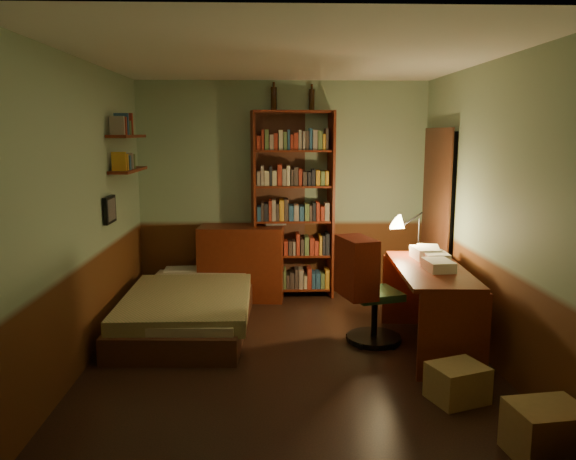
{
  "coord_description": "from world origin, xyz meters",
  "views": [
    {
      "loc": [
        -0.18,
        -4.84,
        1.98
      ],
      "look_at": [
        0.0,
        0.25,
        1.1
      ],
      "focal_mm": 35.0,
      "sensor_mm": 36.0,
      "label": 1
    }
  ],
  "objects_px": {
    "bookshelf": "(292,206)",
    "cardboard_box_b": "(457,383)",
    "mini_stereo": "(275,219)",
    "dresser": "(242,262)",
    "cardboard_box_a": "(547,432)",
    "desk": "(429,308)",
    "office_chair": "(375,287)",
    "desk_lamp": "(419,225)",
    "bed": "(190,294)"
  },
  "relations": [
    {
      "from": "bookshelf",
      "to": "cardboard_box_b",
      "type": "height_order",
      "value": "bookshelf"
    },
    {
      "from": "mini_stereo",
      "to": "cardboard_box_b",
      "type": "bearing_deg",
      "value": -71.4
    },
    {
      "from": "dresser",
      "to": "cardboard_box_a",
      "type": "distance_m",
      "value": 4.04
    },
    {
      "from": "dresser",
      "to": "mini_stereo",
      "type": "xyz_separation_m",
      "value": [
        0.41,
        0.12,
        0.51
      ]
    },
    {
      "from": "cardboard_box_b",
      "to": "bookshelf",
      "type": "bearing_deg",
      "value": 111.81
    },
    {
      "from": "mini_stereo",
      "to": "dresser",
      "type": "bearing_deg",
      "value": -169.35
    },
    {
      "from": "desk",
      "to": "office_chair",
      "type": "xyz_separation_m",
      "value": [
        -0.47,
        0.2,
        0.16
      ]
    },
    {
      "from": "office_chair",
      "to": "cardboard_box_b",
      "type": "distance_m",
      "value": 1.35
    },
    {
      "from": "cardboard_box_a",
      "to": "cardboard_box_b",
      "type": "height_order",
      "value": "cardboard_box_a"
    },
    {
      "from": "desk_lamp",
      "to": "dresser",
      "type": "bearing_deg",
      "value": 170.37
    },
    {
      "from": "office_chair",
      "to": "cardboard_box_a",
      "type": "xyz_separation_m",
      "value": [
        0.7,
        -1.98,
        -0.38
      ]
    },
    {
      "from": "desk_lamp",
      "to": "cardboard_box_a",
      "type": "xyz_separation_m",
      "value": [
        0.17,
        -2.45,
        -0.89
      ]
    },
    {
      "from": "bookshelf",
      "to": "office_chair",
      "type": "xyz_separation_m",
      "value": [
        0.72,
        -1.58,
        -0.58
      ]
    },
    {
      "from": "office_chair",
      "to": "cardboard_box_a",
      "type": "distance_m",
      "value": 2.14
    },
    {
      "from": "dresser",
      "to": "cardboard_box_a",
      "type": "relative_size",
      "value": 2.25
    },
    {
      "from": "mini_stereo",
      "to": "desk",
      "type": "xyz_separation_m",
      "value": [
        1.39,
        -1.81,
        -0.57
      ]
    },
    {
      "from": "bed",
      "to": "desk_lamp",
      "type": "relative_size",
      "value": 3.91
    },
    {
      "from": "mini_stereo",
      "to": "desk_lamp",
      "type": "bearing_deg",
      "value": -44.66
    },
    {
      "from": "dresser",
      "to": "cardboard_box_a",
      "type": "xyz_separation_m",
      "value": [
        2.03,
        -3.47,
        -0.28
      ]
    },
    {
      "from": "bed",
      "to": "mini_stereo",
      "type": "xyz_separation_m",
      "value": [
        0.91,
        1.05,
        0.63
      ]
    },
    {
      "from": "mini_stereo",
      "to": "office_chair",
      "type": "distance_m",
      "value": 1.91
    },
    {
      "from": "cardboard_box_a",
      "to": "mini_stereo",
      "type": "bearing_deg",
      "value": 114.35
    },
    {
      "from": "bed",
      "to": "desk_lamp",
      "type": "distance_m",
      "value": 2.47
    },
    {
      "from": "mini_stereo",
      "to": "bookshelf",
      "type": "bearing_deg",
      "value": -17.37
    },
    {
      "from": "bed",
      "to": "dresser",
      "type": "relative_size",
      "value": 2.2
    },
    {
      "from": "desk_lamp",
      "to": "bookshelf",
      "type": "bearing_deg",
      "value": 157.56
    },
    {
      "from": "dresser",
      "to": "office_chair",
      "type": "xyz_separation_m",
      "value": [
        1.33,
        -1.49,
        0.1
      ]
    },
    {
      "from": "dresser",
      "to": "desk_lamp",
      "type": "height_order",
      "value": "desk_lamp"
    },
    {
      "from": "bed",
      "to": "mini_stereo",
      "type": "bearing_deg",
      "value": 51.84
    },
    {
      "from": "desk",
      "to": "bed",
      "type": "bearing_deg",
      "value": 164.85
    },
    {
      "from": "desk_lamp",
      "to": "cardboard_box_a",
      "type": "bearing_deg",
      "value": -66.86
    },
    {
      "from": "desk_lamp",
      "to": "office_chair",
      "type": "height_order",
      "value": "desk_lamp"
    },
    {
      "from": "mini_stereo",
      "to": "bed",
      "type": "bearing_deg",
      "value": -137.25
    },
    {
      "from": "bed",
      "to": "cardboard_box_b",
      "type": "height_order",
      "value": "bed"
    },
    {
      "from": "bookshelf",
      "to": "cardboard_box_b",
      "type": "relative_size",
      "value": 5.75
    },
    {
      "from": "office_chair",
      "to": "cardboard_box_b",
      "type": "xyz_separation_m",
      "value": [
        0.4,
        -1.22,
        -0.41
      ]
    },
    {
      "from": "desk",
      "to": "cardboard_box_a",
      "type": "distance_m",
      "value": 1.82
    },
    {
      "from": "dresser",
      "to": "office_chair",
      "type": "distance_m",
      "value": 2.0
    },
    {
      "from": "bed",
      "to": "mini_stereo",
      "type": "relative_size",
      "value": 8.91
    },
    {
      "from": "cardboard_box_a",
      "to": "bed",
      "type": "bearing_deg",
      "value": 134.84
    },
    {
      "from": "bed",
      "to": "cardboard_box_a",
      "type": "bearing_deg",
      "value": -42.54
    },
    {
      "from": "mini_stereo",
      "to": "cardboard_box_a",
      "type": "xyz_separation_m",
      "value": [
        1.63,
        -3.6,
        -0.79
      ]
    },
    {
      "from": "cardboard_box_a",
      "to": "desk",
      "type": "bearing_deg",
      "value": 97.48
    },
    {
      "from": "bookshelf",
      "to": "desk",
      "type": "height_order",
      "value": "bookshelf"
    },
    {
      "from": "desk_lamp",
      "to": "cardboard_box_a",
      "type": "height_order",
      "value": "desk_lamp"
    },
    {
      "from": "dresser",
      "to": "office_chair",
      "type": "bearing_deg",
      "value": -43.53
    },
    {
      "from": "desk_lamp",
      "to": "mini_stereo",
      "type": "bearing_deg",
      "value": 160.9
    },
    {
      "from": "mini_stereo",
      "to": "bookshelf",
      "type": "xyz_separation_m",
      "value": [
        0.21,
        -0.04,
        0.17
      ]
    },
    {
      "from": "bookshelf",
      "to": "desk_lamp",
      "type": "bearing_deg",
      "value": -48.85
    },
    {
      "from": "mini_stereo",
      "to": "desk_lamp",
      "type": "distance_m",
      "value": 1.85
    }
  ]
}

